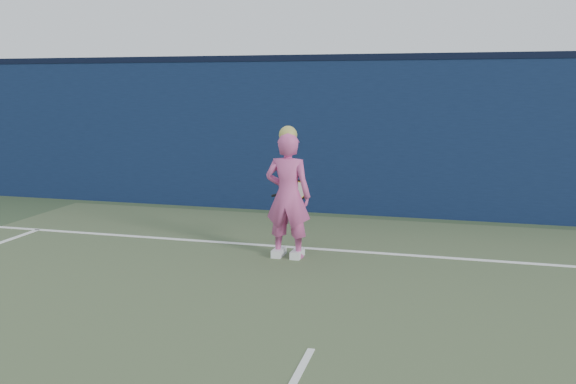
# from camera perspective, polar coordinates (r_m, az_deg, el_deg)

# --- Properties ---
(backstop_wall) EXTENTS (24.00, 0.40, 2.50)m
(backstop_wall) POSITION_cam_1_polar(r_m,az_deg,el_deg) (10.08, 9.14, 4.94)
(backstop_wall) COLOR #0D1A39
(backstop_wall) RESTS_ON ground
(wall_cap) EXTENTS (24.00, 0.42, 0.10)m
(wall_cap) POSITION_cam_1_polar(r_m,az_deg,el_deg) (10.06, 9.35, 12.34)
(wall_cap) COLOR black
(wall_cap) RESTS_ON backstop_wall
(player) EXTENTS (0.57, 0.39, 1.63)m
(player) POSITION_cam_1_polar(r_m,az_deg,el_deg) (7.43, 0.00, -0.30)
(player) COLOR #CC4F91
(player) RESTS_ON ground
(racket) EXTENTS (0.51, 0.12, 0.27)m
(racket) POSITION_cam_1_polar(r_m,az_deg,el_deg) (7.84, 0.77, 0.14)
(racket) COLOR black
(racket) RESTS_ON ground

